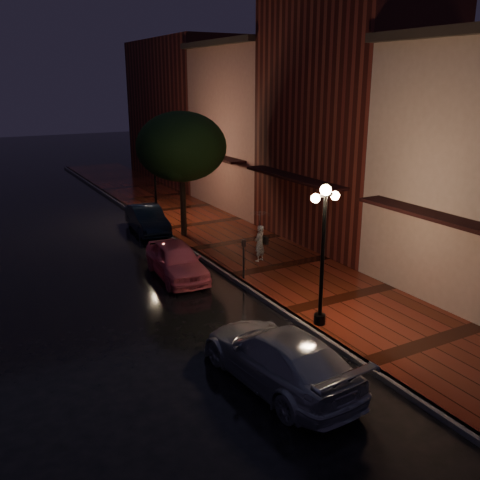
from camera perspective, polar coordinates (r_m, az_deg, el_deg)
ground at (r=20.44m, az=-0.85°, el=-4.16°), size 120.00×120.00×0.00m
sidewalk at (r=21.50m, az=4.45°, el=-2.92°), size 4.50×60.00×0.15m
curb at (r=20.42m, az=-0.85°, el=-3.97°), size 0.25×60.00×0.15m
storefront_mid at (r=24.78m, az=11.55°, el=12.28°), size 5.00×8.00×11.00m
storefront_far at (r=31.37m, az=1.80°, el=11.65°), size 5.00×8.00×9.00m
storefront_extra at (r=40.23m, az=-5.70°, el=13.43°), size 5.00×12.00×10.00m
streetlamp_near at (r=15.80m, az=8.84°, el=-0.76°), size 0.96×0.36×4.31m
streetlamp_far at (r=27.88m, az=-9.07°, el=6.86°), size 0.96×0.36×4.31m
street_tree at (r=24.96m, az=-6.25°, el=9.64°), size 4.16×4.16×5.80m
pink_car at (r=20.50m, az=-6.79°, el=-2.18°), size 1.94×4.16×1.38m
navy_car at (r=26.86m, az=-9.88°, el=2.19°), size 1.69×4.06×1.31m
silver_car at (r=13.57m, az=4.17°, el=-12.34°), size 2.40×5.10×1.44m
woman_with_umbrella at (r=21.56m, az=2.12°, el=1.28°), size 0.88×0.90×2.12m
parking_meter at (r=19.78m, az=0.39°, el=-1.63°), size 0.16×0.13×1.50m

